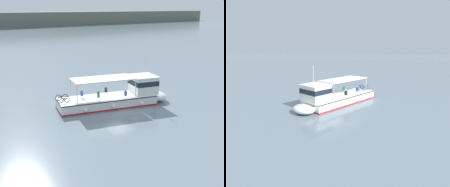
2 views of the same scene
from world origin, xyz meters
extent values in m
plane|color=slate|center=(0.00, 0.00, 0.00)|extent=(400.00, 400.00, 0.00)
cube|color=white|center=(-0.76, 1.01, 0.55)|extent=(11.26, 6.23, 1.10)
ellipsoid|color=white|center=(5.16, -0.81, 0.55)|extent=(2.97, 3.46, 1.01)
cube|color=red|center=(-0.76, 1.01, 0.10)|extent=(11.28, 6.26, 0.16)
cube|color=#2D2D33|center=(-0.76, 1.01, 1.02)|extent=(11.28, 6.28, 0.10)
cube|color=white|center=(3.44, -0.28, 2.05)|extent=(3.28, 3.36, 1.90)
cube|color=#19232D|center=(3.44, -0.28, 2.38)|extent=(3.34, 3.44, 0.56)
cube|color=white|center=(3.44, -0.28, 3.06)|extent=(3.48, 3.56, 0.12)
cube|color=white|center=(-1.19, 1.14, 3.15)|extent=(7.27, 4.78, 0.10)
cylinder|color=silver|center=(2.31, 1.49, 2.10)|extent=(0.08, 0.08, 2.00)
cylinder|color=silver|center=(1.51, -1.11, 2.10)|extent=(0.08, 0.08, 2.00)
cylinder|color=silver|center=(-3.90, 3.40, 2.10)|extent=(0.08, 0.08, 2.00)
cylinder|color=silver|center=(-4.70, 0.80, 2.10)|extent=(0.08, 0.08, 2.00)
cylinder|color=silver|center=(3.73, -0.37, 4.22)|extent=(0.06, 0.06, 2.20)
sphere|color=white|center=(1.96, -1.69, 0.50)|extent=(0.36, 0.36, 0.36)
sphere|color=white|center=(-1.19, -0.72, 0.50)|extent=(0.36, 0.36, 0.36)
sphere|color=white|center=(-4.15, 0.19, 0.50)|extent=(0.36, 0.36, 0.36)
torus|color=black|center=(-4.98, 2.78, 1.43)|extent=(0.65, 0.25, 0.66)
torus|color=black|center=(-5.65, 2.98, 1.43)|extent=(0.65, 0.25, 0.66)
cylinder|color=#1E478C|center=(-5.32, 2.88, 1.55)|extent=(0.69, 0.26, 0.06)
torus|color=black|center=(-5.25, 1.91, 1.43)|extent=(0.65, 0.25, 0.66)
torus|color=black|center=(-5.92, 2.12, 1.43)|extent=(0.65, 0.25, 0.66)
cylinder|color=#1E478C|center=(-5.58, 2.02, 1.55)|extent=(0.69, 0.26, 0.06)
cube|color=#2D4CA5|center=(-3.12, 2.41, 1.56)|extent=(0.30, 0.37, 0.52)
sphere|color=tan|center=(-3.12, 2.41, 1.93)|extent=(0.20, 0.20, 0.20)
cube|color=#338C4C|center=(-2.07, 0.80, 1.56)|extent=(0.30, 0.37, 0.52)
sphere|color=#9E7051|center=(-2.07, 0.80, 1.93)|extent=(0.20, 0.20, 0.20)
cube|color=black|center=(-0.17, 1.97, 1.56)|extent=(0.30, 0.37, 0.52)
sphere|color=tan|center=(-0.17, 1.97, 1.93)|extent=(0.20, 0.20, 0.20)
cube|color=#2D4CA5|center=(0.61, -0.51, 1.56)|extent=(0.30, 0.37, 0.52)
sphere|color=#9E7051|center=(0.61, -0.51, 1.93)|extent=(0.20, 0.20, 0.20)
camera|label=1|loc=(-19.72, -23.86, 10.49)|focal=47.73mm
camera|label=2|loc=(23.17, 12.13, 7.30)|focal=32.74mm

